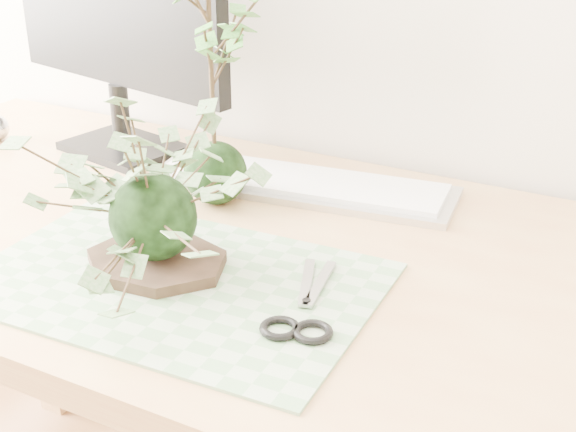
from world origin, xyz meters
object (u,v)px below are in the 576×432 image
at_px(keyboard, 301,184).
at_px(desk, 264,302).
at_px(monitor, 114,7).
at_px(ivy_kokedama, 150,179).
at_px(maple_kokedama, 209,16).

bearing_deg(keyboard, desk, -84.36).
relative_size(desk, monitor, 3.32).
height_order(ivy_kokedama, maple_kokedama, maple_kokedama).
bearing_deg(maple_kokedama, desk, -34.81).
distance_m(ivy_kokedama, maple_kokedama, 0.27).
distance_m(maple_kokedama, keyboard, 0.30).
height_order(ivy_kokedama, keyboard, ivy_kokedama).
bearing_deg(desk, ivy_kokedama, -125.63).
distance_m(desk, maple_kokedama, 0.40).
bearing_deg(keyboard, maple_kokedama, -137.50).
relative_size(ivy_kokedama, keyboard, 0.76).
height_order(keyboard, monitor, monitor).
relative_size(desk, maple_kokedama, 4.06).
relative_size(maple_kokedama, keyboard, 0.80).
height_order(desk, monitor, monitor).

